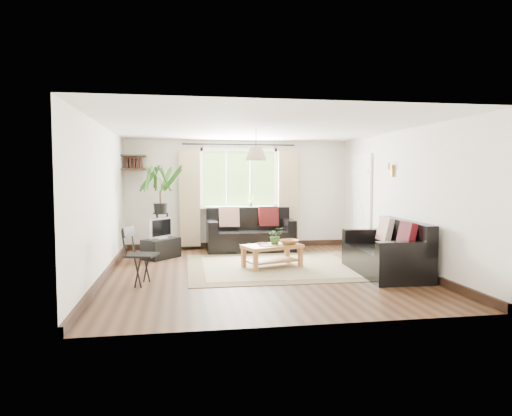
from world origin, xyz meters
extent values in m
plane|color=black|center=(0.00, 0.00, 0.00)|extent=(5.50, 5.50, 0.00)
plane|color=white|center=(0.00, 0.00, 2.40)|extent=(5.50, 5.50, 0.00)
cube|color=white|center=(0.00, 2.75, 1.20)|extent=(5.00, 0.02, 2.40)
cube|color=white|center=(0.00, -2.75, 1.20)|extent=(5.00, 0.02, 2.40)
cube|color=white|center=(-2.50, 0.00, 1.20)|extent=(0.02, 5.50, 2.40)
cube|color=white|center=(2.50, 0.00, 1.20)|extent=(0.02, 5.50, 2.40)
cube|color=beige|center=(0.41, 0.41, 0.01)|extent=(3.23, 2.78, 0.02)
cube|color=silver|center=(2.47, 1.70, 1.00)|extent=(0.06, 0.96, 2.06)
imported|color=#325B24|center=(0.35, 0.42, 0.56)|extent=(0.30, 0.27, 0.30)
imported|color=olive|center=(0.58, 0.35, 0.45)|extent=(0.44, 0.44, 0.08)
imported|color=white|center=(0.07, 0.18, 0.42)|extent=(0.22, 0.25, 0.02)
imported|color=#5A2824|center=(0.05, 0.38, 0.42)|extent=(0.22, 0.26, 0.02)
cube|color=black|center=(-1.68, 1.60, 0.19)|extent=(0.78, 0.81, 0.39)
imported|color=#2D6023|center=(0.25, 2.63, 1.06)|extent=(0.14, 0.10, 0.27)
camera|label=1|loc=(-1.29, -7.40, 1.60)|focal=32.00mm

